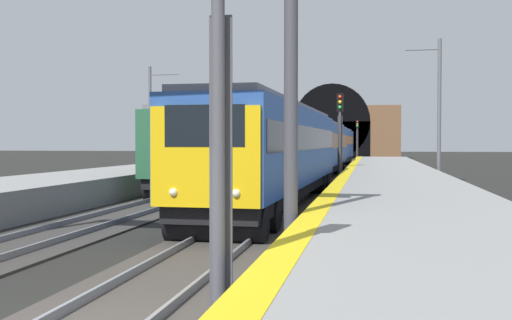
{
  "coord_description": "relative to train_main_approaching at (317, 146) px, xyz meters",
  "views": [
    {
      "loc": [
        -7.24,
        -3.57,
        2.52
      ],
      "look_at": [
        11.83,
        -0.06,
        1.96
      ],
      "focal_mm": 43.93,
      "sensor_mm": 36.0,
      "label": 1
    }
  ],
  "objects": [
    {
      "name": "platform_right",
      "position": [
        -35.11,
        -4.58,
        -1.7
      ],
      "size": [
        112.0,
        4.78,
        1.07
      ],
      "primitive_type": "cube",
      "color": "gray",
      "rests_on": "ground_plane"
    },
    {
      "name": "railway_signal_near",
      "position": [
        -35.11,
        -1.78,
        0.98
      ],
      "size": [
        0.39,
        0.38,
        5.31
      ],
      "rotation": [
        0.0,
        0.0,
        3.14
      ],
      "color": "#4C4C54",
      "rests_on": "ground_plane"
    },
    {
      "name": "train_adjacent_platform",
      "position": [
        10.71,
        4.65,
        0.14
      ],
      "size": [
        57.48,
        2.86,
        4.97
      ],
      "rotation": [
        0.0,
        0.0,
        0.01
      ],
      "color": "#235638",
      "rests_on": "ground_plane"
    },
    {
      "name": "catenary_mast_far",
      "position": [
        0.4,
        11.99,
        1.85
      ],
      "size": [
        0.22,
        2.26,
        7.92
      ],
      "color": "#595B60",
      "rests_on": "ground_plane"
    },
    {
      "name": "tunnel_portal",
      "position": [
        54.37,
        2.33,
        1.85
      ],
      "size": [
        2.36,
        20.59,
        11.53
      ],
      "color": "brown",
      "rests_on": "ground_plane"
    },
    {
      "name": "train_main_approaching",
      "position": [
        0.0,
        0.0,
        0.0
      ],
      "size": [
        56.84,
        3.23,
        3.92
      ],
      "rotation": [
        0.0,
        0.0,
        3.12
      ],
      "color": "#264C99",
      "rests_on": "ground_plane"
    },
    {
      "name": "overhead_signal_gantry",
      "position": [
        -29.94,
        2.33,
        2.95
      ],
      "size": [
        0.7,
        8.92,
        6.8
      ],
      "color": "#3F3F47",
      "rests_on": "ground_plane"
    },
    {
      "name": "railway_signal_far",
      "position": [
        41.27,
        -1.78,
        1.03
      ],
      "size": [
        0.39,
        0.38,
        5.4
      ],
      "rotation": [
        0.0,
        0.0,
        3.14
      ],
      "color": "#38383D",
      "rests_on": "ground_plane"
    },
    {
      "name": "catenary_mast_near",
      "position": [
        -5.49,
        -7.34,
        2.06
      ],
      "size": [
        0.22,
        2.01,
        8.38
      ],
      "color": "#595B60",
      "rests_on": "ground_plane"
    },
    {
      "name": "platform_right_edge_strip",
      "position": [
        -35.11,
        -2.44,
        -1.16
      ],
      "size": [
        112.0,
        0.5,
        0.01
      ],
      "primitive_type": "cube",
      "color": "yellow",
      "rests_on": "platform_right"
    },
    {
      "name": "railway_signal_mid",
      "position": [
        -5.54,
        -1.78,
        1.0
      ],
      "size": [
        0.39,
        0.38,
        5.34
      ],
      "rotation": [
        0.0,
        0.0,
        3.14
      ],
      "color": "#38383D",
      "rests_on": "ground_plane"
    }
  ]
}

